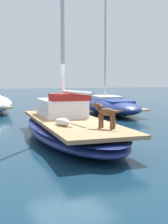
# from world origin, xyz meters

# --- Properties ---
(ground_plane) EXTENTS (120.00, 120.00, 0.00)m
(ground_plane) POSITION_xyz_m (0.00, 0.00, 0.00)
(ground_plane) COLOR #143347
(sailboat_main) EXTENTS (3.51, 7.52, 0.66)m
(sailboat_main) POSITION_xyz_m (0.00, 0.00, 0.34)
(sailboat_main) COLOR navy
(sailboat_main) RESTS_ON ground
(mast_main) EXTENTS (0.14, 2.27, 6.95)m
(mast_main) POSITION_xyz_m (0.13, 0.74, 3.78)
(mast_main) COLOR silver
(mast_main) RESTS_ON sailboat_main
(cabin_house) EXTENTS (1.70, 2.40, 0.84)m
(cabin_house) POSITION_xyz_m (0.17, 1.10, 1.01)
(cabin_house) COLOR silver
(cabin_house) RESTS_ON sailboat_main
(dog_brown) EXTENTS (0.50, 0.87, 0.70)m
(dog_brown) POSITION_xyz_m (0.13, -2.01, 1.08)
(dog_brown) COLOR brown
(dog_brown) RESTS_ON sailboat_main
(dog_white) EXTENTS (0.32, 0.95, 0.22)m
(dog_white) POSITION_xyz_m (-0.72, -1.08, 0.77)
(dog_white) COLOR silver
(dog_white) RESTS_ON sailboat_main
(deck_winch) EXTENTS (0.16, 0.16, 0.21)m
(deck_winch) POSITION_xyz_m (0.45, -1.90, 0.76)
(deck_winch) COLOR #B7B7BC
(deck_winch) RESTS_ON sailboat_main
(coiled_rope) EXTENTS (0.32, 0.32, 0.04)m
(coiled_rope) POSITION_xyz_m (-0.70, -0.90, 0.68)
(coiled_rope) COLOR beige
(coiled_rope) RESTS_ON sailboat_main
(moored_boat_starboard_side) EXTENTS (3.90, 7.43, 7.67)m
(moored_boat_starboard_side) POSITION_xyz_m (5.30, 6.24, 0.51)
(moored_boat_starboard_side) COLOR navy
(moored_boat_starboard_side) RESTS_ON ground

